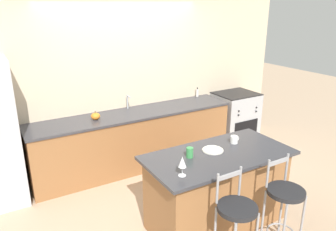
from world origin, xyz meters
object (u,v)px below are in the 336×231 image
Objects in this scene: oven_range at (234,117)px; pumpkin_decoration at (96,116)px; bar_stool_far at (284,201)px; bar_stool_near at (236,219)px; wine_glass at (182,162)px; coffee_mug at (234,140)px; soap_bottle at (197,93)px; dinner_plate at (213,150)px; tumbler_cup at (190,153)px.

pumpkin_decoration is (-2.65, -0.02, 0.49)m from oven_range.
pumpkin_decoration is at bearing 114.34° from bar_stool_far.
bar_stool_near is 0.72m from wine_glass.
soap_bottle is (0.81, 1.92, 0.02)m from coffee_mug.
dinner_plate is 1.87m from pumpkin_decoration.
oven_range is 0.90× the size of bar_stool_far.
soap_bottle is (1.48, 1.97, 0.01)m from tumbler_cup.
bar_stool_far is at bearing -50.97° from tumbler_cup.
pumpkin_decoration is at bearing -171.92° from soap_bottle.
bar_stool_near reaches higher than dinner_plate.
bar_stool_far reaches higher than coffee_mug.
pumpkin_decoration is at bearing 95.76° from wine_glass.
dinner_plate is at bearing -172.66° from coffee_mug.
bar_stool_near is at bearing -78.18° from pumpkin_decoration.
soap_bottle reaches higher than coffee_mug.
wine_glass is 2.00m from pumpkin_decoration.
bar_stool_far is (-1.53, -2.49, 0.12)m from oven_range.
bar_stool_near is 3.11m from soap_bottle.
coffee_mug is at bearing 87.29° from bar_stool_far.
bar_stool_far is 0.91m from coffee_mug.
dinner_plate is 1.88× the size of pumpkin_decoration.
soap_bottle is at bearing 72.86° from bar_stool_far.
wine_glass is (-0.92, 0.48, 0.46)m from bar_stool_far.
pumpkin_decoration is at bearing 115.56° from dinner_plate.
tumbler_cup is 1.76m from pumpkin_decoration.
wine_glass is 2.87m from soap_bottle.
dinner_plate is 0.36m from coffee_mug.
bar_stool_far is at bearing -27.82° from wine_glass.
oven_range is at bearing 38.36° from tumbler_cup.
wine_glass is (-0.31, 0.45, 0.46)m from bar_stool_near.
dinner_plate is 2.02× the size of coffee_mug.
pumpkin_decoration is 1.99m from soap_bottle.
tumbler_cup is at bearing 46.11° from wine_glass.
bar_stool_near is (-2.14, -2.46, 0.12)m from oven_range.
tumbler_cup is at bearing -178.72° from dinner_plate.
wine_glass is 1.02m from coffee_mug.
coffee_mug is at bearing 4.47° from tumbler_cup.
tumbler_cup reaches higher than coffee_mug.
soap_bottle reaches higher than bar_stool_near.
wine_glass is 1.67× the size of coffee_mug.
bar_stool_near is 7.98× the size of pumpkin_decoration.
oven_range is at bearing 58.43° from bar_stool_far.
tumbler_cup is (-0.32, -0.01, 0.05)m from dinner_plate.
wine_glass is at bearing -133.89° from tumbler_cup.
bar_stool_near is 0.84m from tumbler_cup.
bar_stool_far is 4.25× the size of dinner_plate.
soap_bottle reaches higher than dinner_plate.
soap_bottle is (1.16, 1.96, 0.06)m from dinner_plate.
bar_stool_near is at bearing -55.59° from wine_glass.
wine_glass is at bearing -127.92° from soap_bottle.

